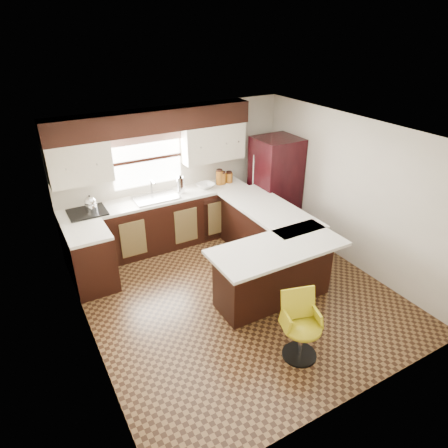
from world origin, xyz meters
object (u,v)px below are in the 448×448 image
peninsula_long (265,235)px  peninsula_return (273,273)px  refrigerator (275,185)px  bar_chair (302,328)px

peninsula_long → peninsula_return: 1.11m
peninsula_long → peninsula_return: (-0.53, -0.97, 0.00)m
peninsula_return → refrigerator: size_ratio=0.92×
peninsula_long → refrigerator: size_ratio=1.09×
peninsula_long → refrigerator: 1.25m
peninsula_long → peninsula_return: same height
peninsula_return → refrigerator: (1.32, 1.83, 0.45)m
peninsula_long → bar_chair: peninsula_long is taller
refrigerator → bar_chair: size_ratio=2.07×
peninsula_long → refrigerator: bearing=47.0°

